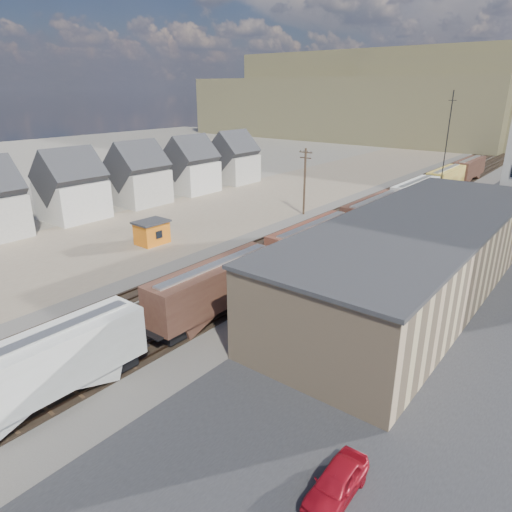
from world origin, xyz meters
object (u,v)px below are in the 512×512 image
Objects in this scene: maintenance_shed at (152,232)px; parked_car_red at (336,484)px; utility_pole_north at (305,180)px; freight_train at (346,225)px.

maintenance_shed is 41.09m from parked_car_red.
utility_pole_north is 24.87m from maintenance_shed.
freight_train reaches higher than parked_car_red.
parked_car_red is at bearing -27.63° from maintenance_shed.
freight_train is 29.49× the size of maintenance_shed.
parked_car_red is (29.26, -42.58, -4.55)m from utility_pole_north.
maintenance_shed is (-7.14, -23.52, -3.80)m from utility_pole_north.
utility_pole_north is 2.46× the size of maintenance_shed.
maintenance_shed is at bearing -106.87° from utility_pole_north.
parked_car_red is (36.39, -19.05, -0.75)m from maintenance_shed.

